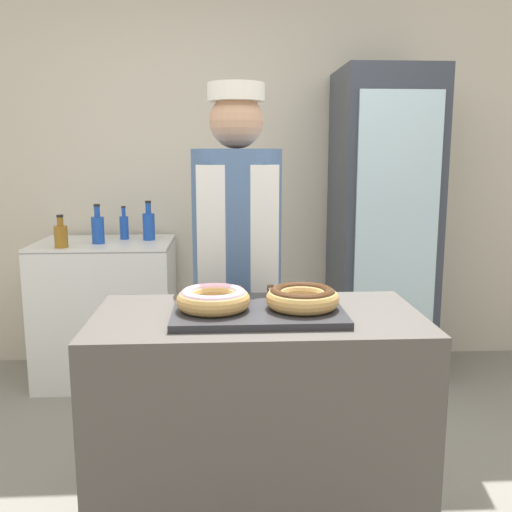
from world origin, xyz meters
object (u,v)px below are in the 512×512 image
at_px(serving_tray, 258,310).
at_px(chest_freezer, 107,310).
at_px(beverage_fridge, 382,227).
at_px(bottle_blue_b_b, 124,226).
at_px(donut_light_glaze, 213,298).
at_px(donut_chocolate_glaze, 302,297).
at_px(bottle_blue_b, 98,228).
at_px(brownie_back_right, 282,292).
at_px(brownie_back_left, 229,293).
at_px(bottle_blue, 149,225).
at_px(bottle_amber, 61,235).
at_px(baker_person, 237,277).

relative_size(serving_tray, chest_freezer, 0.63).
xyz_separation_m(beverage_fridge, bottle_blue_b_b, (-1.66, 0.10, 0.00)).
bearing_deg(chest_freezer, donut_light_glaze, -67.93).
xyz_separation_m(donut_chocolate_glaze, bottle_blue_b, (-1.03, 1.71, 0.01)).
xyz_separation_m(brownie_back_right, chest_freezer, (-0.96, 1.62, -0.50)).
relative_size(brownie_back_left, bottle_blue_b_b, 0.45).
bearing_deg(bottle_blue, beverage_fridge, -2.36).
bearing_deg(beverage_fridge, bottle_blue_b, -177.81).
bearing_deg(beverage_fridge, bottle_blue_b_b, 176.43).
xyz_separation_m(brownie_back_left, bottle_amber, (-0.98, 1.40, 0.02)).
relative_size(serving_tray, bottle_blue, 2.24).
relative_size(donut_light_glaze, baker_person, 0.14).
xyz_separation_m(brownie_back_left, bottle_blue, (-0.50, 1.68, 0.04)).
xyz_separation_m(bottle_amber, bottle_blue_b, (0.19, 0.14, 0.02)).
height_order(brownie_back_right, beverage_fridge, beverage_fridge).
distance_m(chest_freezer, bottle_amber, 0.60).
bearing_deg(chest_freezer, bottle_amber, -133.04).
xyz_separation_m(baker_person, bottle_blue_b_b, (-0.70, 1.27, 0.07)).
relative_size(brownie_back_left, baker_person, 0.06).
height_order(donut_light_glaze, bottle_blue_b_b, bottle_blue_b_b).
relative_size(serving_tray, baker_person, 0.33).
bearing_deg(donut_chocolate_glaze, brownie_back_right, 108.15).
bearing_deg(brownie_back_right, donut_light_glaze, -146.26).
bearing_deg(donut_chocolate_glaze, bottle_blue, 111.94).
relative_size(brownie_back_left, bottle_blue_b, 0.40).
xyz_separation_m(donut_light_glaze, bottle_blue, (-0.44, 1.84, 0.02)).
distance_m(donut_light_glaze, bottle_blue_b_b, 1.97).
height_order(serving_tray, brownie_back_left, brownie_back_left).
xyz_separation_m(donut_light_glaze, bottle_blue_b, (-0.74, 1.71, 0.01)).
bearing_deg(donut_chocolate_glaze, bottle_amber, 127.95).
relative_size(baker_person, chest_freezer, 1.93).
relative_size(beverage_fridge, chest_freezer, 2.18).
height_order(brownie_back_right, bottle_amber, bottle_amber).
height_order(beverage_fridge, bottle_amber, beverage_fridge).
relative_size(brownie_back_left, beverage_fridge, 0.05).
height_order(bottle_amber, bottle_blue_b_b, bottle_blue_b_b).
bearing_deg(baker_person, bottle_blue_b_b, 118.95).
bearing_deg(donut_light_glaze, brownie_back_right, 33.74).
bearing_deg(chest_freezer, brownie_back_left, -64.42).
height_order(brownie_back_right, baker_person, baker_person).
relative_size(beverage_fridge, bottle_blue_b_b, 9.13).
relative_size(donut_chocolate_glaze, chest_freezer, 0.27).
bearing_deg(donut_light_glaze, beverage_fridge, 59.28).
bearing_deg(donut_chocolate_glaze, chest_freezer, 119.73).
bearing_deg(bottle_blue_b, brownie_back_right, -57.56).
xyz_separation_m(brownie_back_left, brownie_back_right, (0.19, 0.00, 0.00)).
distance_m(serving_tray, bottle_blue, 1.91).
height_order(donut_chocolate_glaze, beverage_fridge, beverage_fridge).
xyz_separation_m(brownie_back_right, bottle_blue, (-0.69, 1.68, 0.04)).
bearing_deg(bottle_amber, brownie_back_right, -50.24).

